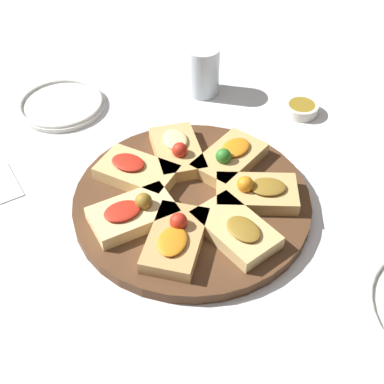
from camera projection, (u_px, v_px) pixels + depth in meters
ground_plane at (192, 206)px, 0.96m from camera, size 3.00×3.00×0.00m
serving_board at (192, 201)px, 0.95m from camera, size 0.42×0.42×0.02m
focaccia_slice_0 at (175, 239)px, 0.85m from camera, size 0.15×0.16×0.05m
focaccia_slice_1 at (236, 230)px, 0.87m from camera, size 0.15×0.09×0.03m
focaccia_slice_2 at (257, 192)px, 0.93m from camera, size 0.15×0.16×0.05m
focaccia_slice_3 at (230, 158)px, 0.99m from camera, size 0.12×0.16×0.05m
focaccia_slice_4 at (177, 151)px, 1.01m from camera, size 0.16×0.13×0.05m
focaccia_slice_5 at (136, 171)px, 0.97m from camera, size 0.16×0.14×0.03m
focaccia_slice_6 at (133, 213)px, 0.89m from camera, size 0.10×0.15×0.05m
plate_left at (61, 104)px, 1.16m from camera, size 0.19×0.19×0.02m
water_glass at (202, 71)px, 1.18m from camera, size 0.07×0.07×0.11m
dipping_bowl at (301, 108)px, 1.15m from camera, size 0.07×0.07×0.02m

